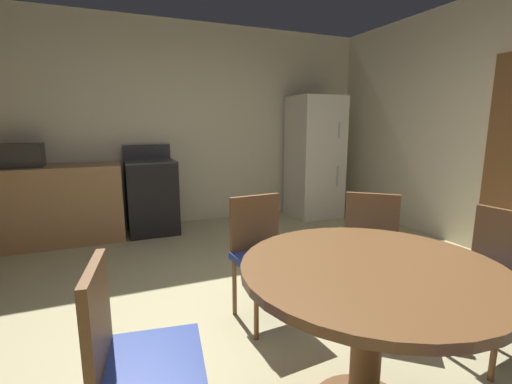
# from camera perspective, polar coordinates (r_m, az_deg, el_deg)

# --- Properties ---
(ground_plane) EXTENTS (14.00, 14.00, 0.00)m
(ground_plane) POSITION_cam_1_polar(r_m,az_deg,el_deg) (2.53, 1.83, -21.95)
(ground_plane) COLOR tan
(wall_back) EXTENTS (5.88, 0.12, 2.70)m
(wall_back) POSITION_cam_1_polar(r_m,az_deg,el_deg) (5.08, -12.82, 10.34)
(wall_back) COLOR beige
(wall_back) RESTS_ON ground
(kitchen_counter) EXTENTS (1.89, 0.60, 0.90)m
(kitchen_counter) POSITION_cam_1_polar(r_m,az_deg,el_deg) (4.77, -31.94, -1.96)
(kitchen_counter) COLOR #9E754C
(kitchen_counter) RESTS_ON ground
(oven_range) EXTENTS (0.60, 0.60, 1.10)m
(oven_range) POSITION_cam_1_polar(r_m,az_deg,el_deg) (4.72, -16.30, -0.63)
(oven_range) COLOR black
(oven_range) RESTS_ON ground
(refrigerator) EXTENTS (0.68, 0.68, 1.76)m
(refrigerator) POSITION_cam_1_polar(r_m,az_deg,el_deg) (5.39, 9.28, 5.48)
(refrigerator) COLOR silver
(refrigerator) RESTS_ON ground
(microwave) EXTENTS (0.44, 0.32, 0.26)m
(microwave) POSITION_cam_1_polar(r_m,az_deg,el_deg) (4.70, -33.41, 4.90)
(microwave) COLOR #2D2B28
(microwave) RESTS_ON kitchen_counter
(dining_table) EXTENTS (1.16, 1.16, 0.76)m
(dining_table) POSITION_cam_1_polar(r_m,az_deg,el_deg) (1.75, 17.61, -15.88)
(dining_table) COLOR brown
(dining_table) RESTS_ON ground
(chair_east) EXTENTS (0.44, 0.44, 0.87)m
(chair_east) POSITION_cam_1_polar(r_m,az_deg,el_deg) (2.57, 33.53, -10.79)
(chair_east) COLOR brown
(chair_east) RESTS_ON ground
(chair_north) EXTENTS (0.43, 0.43, 0.87)m
(chair_north) POSITION_cam_1_polar(r_m,az_deg,el_deg) (2.54, 0.99, -9.17)
(chair_north) COLOR brown
(chair_north) RESTS_ON ground
(chair_northeast) EXTENTS (0.56, 0.56, 0.87)m
(chair_northeast) POSITION_cam_1_polar(r_m,az_deg,el_deg) (2.73, 17.72, -8.28)
(chair_northeast) COLOR brown
(chair_northeast) RESTS_ON ground
(chair_west) EXTENTS (0.45, 0.45, 0.87)m
(chair_west) POSITION_cam_1_polar(r_m,az_deg,el_deg) (1.58, -19.12, -23.19)
(chair_west) COLOR brown
(chair_west) RESTS_ON ground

